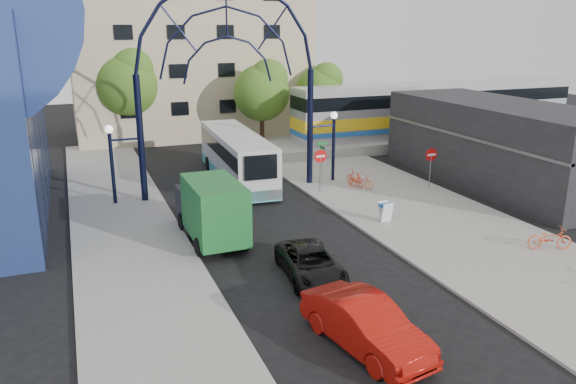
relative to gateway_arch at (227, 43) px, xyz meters
name	(u,v)px	position (x,y,z in m)	size (l,w,h in m)	color
ground	(336,293)	(0.00, -14.00, -8.56)	(120.00, 120.00, 0.00)	black
sidewalk_east	(449,229)	(8.00, -10.00, -8.50)	(8.00, 56.00, 0.12)	gray
plaza_west	(135,257)	(-6.50, -8.00, -8.50)	(5.00, 50.00, 0.12)	gray
gateway_arch	(227,43)	(0.00, 0.00, 0.00)	(13.64, 0.44, 12.10)	black
stop_sign	(320,160)	(4.80, -2.00, -6.56)	(0.80, 0.07, 2.50)	slate
do_not_enter_sign	(431,159)	(11.00, -4.00, -6.58)	(0.76, 0.07, 2.48)	slate
street_name_sign	(322,155)	(5.20, -1.40, -6.43)	(0.70, 0.70, 2.80)	slate
sandwich_board	(385,209)	(5.60, -8.02, -7.81)	(0.55, 0.61, 0.99)	white
commercial_block_east	(500,144)	(16.00, -4.00, -6.06)	(6.00, 16.00, 5.00)	black
apartment_block	(187,54)	(2.00, 20.97, -1.55)	(20.00, 12.10, 14.00)	#C4AF88
train_platform	(435,138)	(20.00, 8.00, -8.16)	(32.00, 5.00, 0.80)	gray
train_car	(437,108)	(20.00, 8.00, -5.66)	(25.10, 3.05, 4.20)	#B7B7BC
tree_north_a	(263,90)	(6.12, 11.93, -3.95)	(4.48, 4.48, 7.00)	#382314
tree_north_b	(128,81)	(-3.88, 15.93, -3.29)	(5.12, 5.12, 8.00)	#382314
tree_north_c	(321,88)	(12.12, 13.93, -4.28)	(4.16, 4.16, 6.50)	#382314
city_bus	(237,156)	(1.04, 2.39, -6.96)	(3.04, 11.22, 3.05)	silver
green_truck	(210,209)	(-2.95, -6.98, -7.09)	(2.33, 5.84, 2.93)	black
black_suv	(311,264)	(-0.36, -12.45, -7.96)	(1.99, 4.32, 1.20)	black
red_sedan	(366,324)	(-0.81, -17.59, -7.77)	(1.66, 4.77, 1.57)	#9E1009
bike_near_a	(361,181)	(7.37, -2.26, -7.99)	(0.59, 1.69, 0.89)	#F76231
bike_near_b	(355,178)	(7.22, -1.77, -7.94)	(0.47, 1.66, 1.00)	#F54F31
bike_far_a	(550,238)	(10.34, -13.77, -7.94)	(0.65, 1.88, 0.99)	#E3522D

